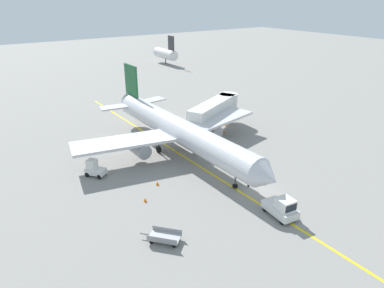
{
  "coord_description": "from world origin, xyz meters",
  "views": [
    {
      "loc": [
        -25.67,
        -24.38,
        20.5
      ],
      "look_at": [
        -1.78,
        10.35,
        2.5
      ],
      "focal_mm": 33.18,
      "sensor_mm": 36.0,
      "label": 1
    }
  ],
  "objects_px": {
    "baggage_tug_near_wing": "(94,169)",
    "baggage_cart_loaded": "(164,237)",
    "belt_loader_forward_hold": "(246,159)",
    "safety_cone_nose_left": "(226,125)",
    "pushback_tug": "(282,208)",
    "ground_crew_marshaller": "(249,180)",
    "safety_cone_wingtip_left": "(224,132)",
    "safety_cone_wingtip_right": "(145,200)",
    "jet_bridge": "(217,108)",
    "safety_cone_nose_right": "(157,183)",
    "airliner": "(177,129)"
  },
  "relations": [
    {
      "from": "jet_bridge",
      "to": "safety_cone_wingtip_left",
      "type": "height_order",
      "value": "jet_bridge"
    },
    {
      "from": "baggage_cart_loaded",
      "to": "baggage_tug_near_wing",
      "type": "bearing_deg",
      "value": 92.51
    },
    {
      "from": "jet_bridge",
      "to": "safety_cone_nose_right",
      "type": "relative_size",
      "value": 28.89
    },
    {
      "from": "airliner",
      "to": "baggage_tug_near_wing",
      "type": "bearing_deg",
      "value": -179.43
    },
    {
      "from": "baggage_cart_loaded",
      "to": "safety_cone_wingtip_left",
      "type": "height_order",
      "value": "baggage_cart_loaded"
    },
    {
      "from": "baggage_tug_near_wing",
      "to": "safety_cone_nose_left",
      "type": "distance_m",
      "value": 24.73
    },
    {
      "from": "safety_cone_nose_left",
      "to": "safety_cone_wingtip_right",
      "type": "xyz_separation_m",
      "value": [
        -22.01,
        -13.11,
        0.0
      ]
    },
    {
      "from": "jet_bridge",
      "to": "baggage_tug_near_wing",
      "type": "height_order",
      "value": "jet_bridge"
    },
    {
      "from": "airliner",
      "to": "pushback_tug",
      "type": "height_order",
      "value": "airliner"
    },
    {
      "from": "belt_loader_forward_hold",
      "to": "baggage_tug_near_wing",
      "type": "bearing_deg",
      "value": 154.61
    },
    {
      "from": "safety_cone_nose_left",
      "to": "belt_loader_forward_hold",
      "type": "bearing_deg",
      "value": -119.39
    },
    {
      "from": "airliner",
      "to": "jet_bridge",
      "type": "relative_size",
      "value": 2.77
    },
    {
      "from": "jet_bridge",
      "to": "baggage_tug_near_wing",
      "type": "bearing_deg",
      "value": -168.6
    },
    {
      "from": "baggage_cart_loaded",
      "to": "jet_bridge",
      "type": "bearing_deg",
      "value": 42.88
    },
    {
      "from": "belt_loader_forward_hold",
      "to": "safety_cone_nose_left",
      "type": "bearing_deg",
      "value": 60.61
    },
    {
      "from": "safety_cone_nose_right",
      "to": "baggage_cart_loaded",
      "type": "bearing_deg",
      "value": -115.83
    },
    {
      "from": "baggage_cart_loaded",
      "to": "safety_cone_nose_left",
      "type": "height_order",
      "value": "baggage_cart_loaded"
    },
    {
      "from": "ground_crew_marshaller",
      "to": "pushback_tug",
      "type": "bearing_deg",
      "value": -102.26
    },
    {
      "from": "pushback_tug",
      "to": "belt_loader_forward_hold",
      "type": "distance_m",
      "value": 11.71
    },
    {
      "from": "safety_cone_nose_right",
      "to": "safety_cone_wingtip_right",
      "type": "distance_m",
      "value": 3.69
    },
    {
      "from": "ground_crew_marshaller",
      "to": "safety_cone_nose_right",
      "type": "distance_m",
      "value": 10.5
    },
    {
      "from": "airliner",
      "to": "ground_crew_marshaller",
      "type": "relative_size",
      "value": 20.72
    },
    {
      "from": "airliner",
      "to": "safety_cone_nose_left",
      "type": "relative_size",
      "value": 80.06
    },
    {
      "from": "belt_loader_forward_hold",
      "to": "baggage_cart_loaded",
      "type": "distance_m",
      "value": 18.09
    },
    {
      "from": "safety_cone_nose_left",
      "to": "ground_crew_marshaller",
      "type": "bearing_deg",
      "value": -122.38
    },
    {
      "from": "safety_cone_wingtip_left",
      "to": "safety_cone_wingtip_right",
      "type": "bearing_deg",
      "value": -151.03
    },
    {
      "from": "baggage_tug_near_wing",
      "to": "ground_crew_marshaller",
      "type": "relative_size",
      "value": 1.59
    },
    {
      "from": "belt_loader_forward_hold",
      "to": "baggage_cart_loaded",
      "type": "xyz_separation_m",
      "value": [
        -16.54,
        -7.34,
        -0.31
      ]
    },
    {
      "from": "ground_crew_marshaller",
      "to": "safety_cone_wingtip_left",
      "type": "relative_size",
      "value": 3.86
    },
    {
      "from": "jet_bridge",
      "to": "safety_cone_wingtip_right",
      "type": "height_order",
      "value": "jet_bridge"
    },
    {
      "from": "baggage_tug_near_wing",
      "to": "pushback_tug",
      "type": "bearing_deg",
      "value": -56.98
    },
    {
      "from": "belt_loader_forward_hold",
      "to": "safety_cone_wingtip_right",
      "type": "distance_m",
      "value": 14.92
    },
    {
      "from": "safety_cone_wingtip_left",
      "to": "safety_cone_wingtip_right",
      "type": "distance_m",
      "value": 22.58
    },
    {
      "from": "jet_bridge",
      "to": "safety_cone_wingtip_right",
      "type": "relative_size",
      "value": 28.89
    },
    {
      "from": "baggage_tug_near_wing",
      "to": "baggage_cart_loaded",
      "type": "xyz_separation_m",
      "value": [
        0.68,
        -15.51,
        -0.46
      ]
    },
    {
      "from": "safety_cone_wingtip_left",
      "to": "safety_cone_nose_right",
      "type": "bearing_deg",
      "value": -153.16
    },
    {
      "from": "ground_crew_marshaller",
      "to": "baggage_tug_near_wing",
      "type": "bearing_deg",
      "value": 137.05
    },
    {
      "from": "safety_cone_nose_left",
      "to": "pushback_tug",
      "type": "bearing_deg",
      "value": -117.63
    },
    {
      "from": "belt_loader_forward_hold",
      "to": "safety_cone_nose_right",
      "type": "height_order",
      "value": "belt_loader_forward_hold"
    },
    {
      "from": "airliner",
      "to": "pushback_tug",
      "type": "bearing_deg",
      "value": -89.36
    },
    {
      "from": "airliner",
      "to": "belt_loader_forward_hold",
      "type": "bearing_deg",
      "value": -57.7
    },
    {
      "from": "airliner",
      "to": "safety_cone_nose_left",
      "type": "xyz_separation_m",
      "value": [
        12.35,
        4.32,
        -3.2
      ]
    },
    {
      "from": "airliner",
      "to": "safety_cone_nose_left",
      "type": "height_order",
      "value": "airliner"
    },
    {
      "from": "airliner",
      "to": "safety_cone_nose_right",
      "type": "bearing_deg",
      "value": -136.79
    },
    {
      "from": "jet_bridge",
      "to": "safety_cone_nose_left",
      "type": "distance_m",
      "value": 3.94
    },
    {
      "from": "baggage_tug_near_wing",
      "to": "safety_cone_nose_left",
      "type": "height_order",
      "value": "baggage_tug_near_wing"
    },
    {
      "from": "ground_crew_marshaller",
      "to": "safety_cone_wingtip_left",
      "type": "distance_m",
      "value": 17.14
    },
    {
      "from": "baggage_tug_near_wing",
      "to": "jet_bridge",
      "type": "bearing_deg",
      "value": 11.4
    },
    {
      "from": "jet_bridge",
      "to": "baggage_cart_loaded",
      "type": "height_order",
      "value": "jet_bridge"
    },
    {
      "from": "pushback_tug",
      "to": "safety_cone_wingtip_right",
      "type": "height_order",
      "value": "pushback_tug"
    }
  ]
}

